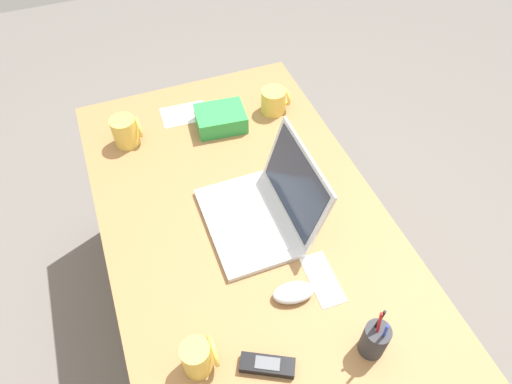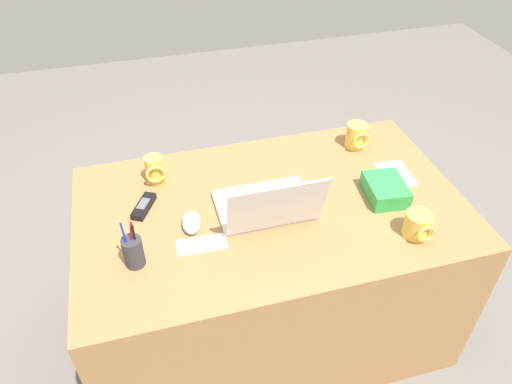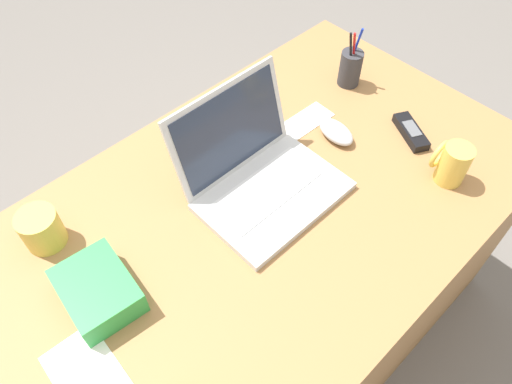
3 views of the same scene
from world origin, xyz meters
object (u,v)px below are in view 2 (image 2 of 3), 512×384
computer_mouse (191,222)px  coffee_mug_spare (418,225)px  coffee_mug_tall (356,136)px  pen_holder (133,251)px  laptop (268,205)px  coffee_mug_white (155,170)px  snack_bag (385,190)px  cordless_phone (144,206)px

computer_mouse → coffee_mug_spare: bearing=169.6°
coffee_mug_tall → pen_holder: (0.95, 0.42, 0.00)m
laptop → computer_mouse: (0.27, -0.02, -0.03)m
coffee_mug_spare → pen_holder: bearing=-7.4°
laptop → coffee_mug_spare: bearing=153.7°
coffee_mug_tall → coffee_mug_white: bearing=0.9°
coffee_mug_tall → coffee_mug_spare: size_ratio=1.03×
coffee_mug_tall → pen_holder: 1.03m
laptop → coffee_mug_white: laptop is taller
coffee_mug_white → pen_holder: bearing=74.8°
coffee_mug_spare → pen_holder: (0.92, -0.12, 0.01)m
computer_mouse → coffee_mug_spare: coffee_mug_spare is taller
coffee_mug_white → coffee_mug_spare: coffee_mug_white is taller
laptop → pen_holder: bearing=12.7°
laptop → coffee_mug_white: 0.47m
computer_mouse → snack_bag: 0.71m
coffee_mug_tall → cordless_phone: bearing=10.4°
coffee_mug_spare → pen_holder: size_ratio=0.57×
coffee_mug_spare → cordless_phone: (0.87, -0.38, -0.03)m
cordless_phone → coffee_mug_tall: bearing=-169.6°
computer_mouse → coffee_mug_tall: (-0.75, -0.30, 0.03)m
coffee_mug_white → cordless_phone: (0.06, 0.15, -0.04)m
computer_mouse → snack_bag: (-0.71, 0.03, 0.01)m
coffee_mug_white → coffee_mug_spare: 0.97m
cordless_phone → snack_bag: (-0.86, 0.17, 0.02)m
laptop → computer_mouse: laptop is taller
coffee_mug_tall → snack_bag: coffee_mug_tall is taller
coffee_mug_tall → cordless_phone: size_ratio=0.76×
computer_mouse → snack_bag: size_ratio=0.65×
laptop → computer_mouse: size_ratio=3.03×
coffee_mug_white → pen_holder: pen_holder is taller
snack_bag → coffee_mug_white: bearing=-21.4°
coffee_mug_white → cordless_phone: coffee_mug_white is taller
computer_mouse → laptop: bearing=-175.4°
cordless_phone → coffee_mug_white: bearing=-112.2°
computer_mouse → coffee_mug_tall: bearing=-150.1°
cordless_phone → snack_bag: bearing=169.2°
cordless_phone → snack_bag: snack_bag is taller
pen_holder → snack_bag: 0.92m
coffee_mug_white → laptop: bearing=139.9°
cordless_phone → pen_holder: size_ratio=0.78×
snack_bag → laptop: bearing=-1.8°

